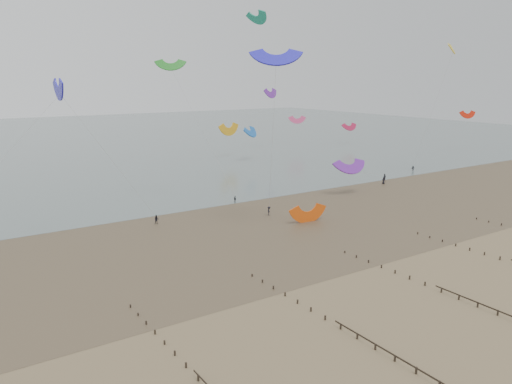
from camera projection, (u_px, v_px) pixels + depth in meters
ground at (384, 283)px, 69.22m from camera, size 500.00×500.00×0.00m
sea_and_shore at (232, 227)px, 95.02m from camera, size 500.00×665.00×0.03m
kitesurfers at (306, 193)px, 119.92m from camera, size 143.67×20.27×1.88m
grounded_kite at (308, 222)px, 98.71m from camera, size 7.62×6.22×3.90m
kites_airborne at (126, 104)px, 131.84m from camera, size 235.88×119.63×42.56m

